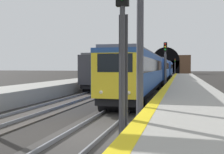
{
  "coord_description": "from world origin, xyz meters",
  "views": [
    {
      "loc": [
        -9.83,
        -3.51,
        2.69
      ],
      "look_at": [
        9.44,
        1.45,
        1.93
      ],
      "focal_mm": 43.27,
      "sensor_mm": 36.0,
      "label": 1
    }
  ],
  "objects_px": {
    "train_adjacent_platform": "(138,69)",
    "railway_signal_near": "(122,45)",
    "train_main_approaching": "(159,69)",
    "railway_signal_far": "(175,65)",
    "railway_signal_mid": "(165,62)"
  },
  "relations": [
    {
      "from": "train_adjacent_platform",
      "to": "train_main_approaching",
      "type": "bearing_deg",
      "value": -151.05
    },
    {
      "from": "train_adjacent_platform",
      "to": "railway_signal_near",
      "type": "distance_m",
      "value": 45.32
    },
    {
      "from": "train_main_approaching",
      "to": "railway_signal_far",
      "type": "xyz_separation_m",
      "value": [
        35.07,
        -1.77,
        0.81
      ]
    },
    {
      "from": "railway_signal_mid",
      "to": "railway_signal_near",
      "type": "bearing_deg",
      "value": 0.0
    },
    {
      "from": "train_adjacent_platform",
      "to": "railway_signal_far",
      "type": "relative_size",
      "value": 11.09
    },
    {
      "from": "railway_signal_near",
      "to": "railway_signal_mid",
      "type": "relative_size",
      "value": 1.03
    },
    {
      "from": "train_adjacent_platform",
      "to": "railway_signal_near",
      "type": "height_order",
      "value": "railway_signal_near"
    },
    {
      "from": "train_main_approaching",
      "to": "train_adjacent_platform",
      "type": "height_order",
      "value": "train_adjacent_platform"
    },
    {
      "from": "train_main_approaching",
      "to": "railway_signal_far",
      "type": "distance_m",
      "value": 35.13
    },
    {
      "from": "train_adjacent_platform",
      "to": "railway_signal_far",
      "type": "distance_m",
      "value": 26.95
    },
    {
      "from": "train_adjacent_platform",
      "to": "railway_signal_far",
      "type": "bearing_deg",
      "value": -12.89
    },
    {
      "from": "railway_signal_mid",
      "to": "railway_signal_far",
      "type": "distance_m",
      "value": 48.36
    },
    {
      "from": "train_main_approaching",
      "to": "railway_signal_mid",
      "type": "relative_size",
      "value": 11.23
    },
    {
      "from": "train_main_approaching",
      "to": "railway_signal_near",
      "type": "xyz_separation_m",
      "value": [
        -35.91,
        -1.77,
        1.08
      ]
    },
    {
      "from": "train_main_approaching",
      "to": "train_adjacent_platform",
      "type": "distance_m",
      "value": 10.1
    }
  ]
}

